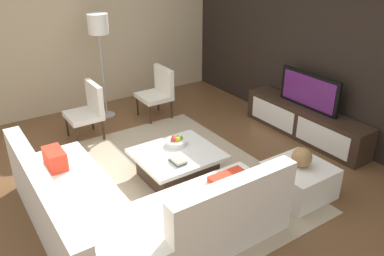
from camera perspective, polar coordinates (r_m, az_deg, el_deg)
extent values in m
plane|color=brown|center=(5.10, -2.49, -8.05)|extent=(14.00, 14.00, 0.00)
cube|color=black|center=(6.25, 19.24, 11.07)|extent=(6.40, 0.12, 2.80)
cube|color=#C6B28E|center=(7.38, -14.86, 13.70)|extent=(0.12, 5.20, 2.80)
cube|color=tan|center=(5.17, -3.08, -7.49)|extent=(3.39, 2.57, 0.01)
cube|color=#332319|center=(6.39, 16.10, 0.82)|extent=(2.18, 0.42, 0.50)
cube|color=white|center=(6.54, 11.57, 1.93)|extent=(0.92, 0.01, 0.35)
cube|color=white|center=(5.96, 18.32, -1.36)|extent=(0.92, 0.01, 0.35)
cube|color=black|center=(6.20, 16.69, 5.20)|extent=(1.08, 0.05, 0.54)
cube|color=#591E66|center=(6.18, 16.51, 5.15)|extent=(0.97, 0.01, 0.46)
cube|color=white|center=(4.41, -15.97, -11.92)|extent=(2.45, 0.85, 0.42)
cube|color=white|center=(4.12, -21.08, -8.64)|extent=(2.45, 0.18, 0.40)
cube|color=white|center=(4.23, 2.98, -12.57)|extent=(0.85, 1.45, 0.42)
cube|color=white|center=(3.78, 6.20, -10.20)|extent=(0.18, 1.45, 0.40)
cube|color=red|center=(4.84, -19.31, -4.22)|extent=(0.36, 0.20, 0.22)
cube|color=red|center=(4.28, 6.99, -8.28)|extent=(0.60, 0.44, 0.06)
cube|color=#332319|center=(5.12, -2.16, -5.66)|extent=(0.74, 0.83, 0.33)
cube|color=white|center=(5.03, -2.19, -3.81)|extent=(0.92, 1.03, 0.05)
cylinder|color=#332319|center=(6.50, -17.75, 0.45)|extent=(0.04, 0.04, 0.38)
cylinder|color=#332319|center=(6.10, -16.42, -1.09)|extent=(0.04, 0.04, 0.38)
cylinder|color=#332319|center=(6.61, -14.32, 1.32)|extent=(0.04, 0.04, 0.38)
cylinder|color=#332319|center=(6.21, -12.79, -0.14)|extent=(0.04, 0.04, 0.38)
cube|color=white|center=(6.27, -15.53, 1.73)|extent=(0.55, 0.50, 0.08)
cube|color=white|center=(6.24, -14.01, 4.40)|extent=(0.55, 0.08, 0.45)
cylinder|color=#A5A5AA|center=(7.15, -12.23, 1.89)|extent=(0.28, 0.28, 0.02)
cylinder|color=#A5A5AA|center=(6.90, -12.79, 7.41)|extent=(0.03, 0.03, 1.43)
cylinder|color=white|center=(6.69, -13.53, 14.52)|extent=(0.34, 0.34, 0.32)
cube|color=white|center=(4.96, 15.25, -7.35)|extent=(0.70, 0.70, 0.40)
cylinder|color=silver|center=(5.18, -2.32, -2.11)|extent=(0.28, 0.28, 0.07)
sphere|color=gold|center=(5.14, -2.12, -1.70)|extent=(0.08, 0.08, 0.08)
sphere|color=#4C8C33|center=(5.18, -1.83, -1.43)|extent=(0.09, 0.09, 0.09)
sphere|color=#B23326|center=(5.19, -2.61, -1.47)|extent=(0.07, 0.07, 0.07)
sphere|color=#B23326|center=(5.14, -2.69, -1.70)|extent=(0.08, 0.08, 0.08)
cylinder|color=#332319|center=(7.02, -7.95, 3.34)|extent=(0.04, 0.04, 0.38)
cylinder|color=#332319|center=(6.62, -6.10, 2.06)|extent=(0.04, 0.04, 0.38)
cylinder|color=#332319|center=(7.19, -4.95, 4.07)|extent=(0.04, 0.04, 0.38)
cylinder|color=#332319|center=(6.81, -2.99, 2.86)|extent=(0.04, 0.04, 0.38)
cube|color=white|center=(6.84, -5.57, 4.58)|extent=(0.55, 0.50, 0.08)
cube|color=white|center=(6.84, -4.12, 7.01)|extent=(0.55, 0.08, 0.45)
sphere|color=#997247|center=(4.80, 15.69, -4.13)|extent=(0.24, 0.24, 0.24)
cube|color=#2D516B|center=(4.80, -2.08, -4.87)|extent=(0.21, 0.15, 0.02)
cube|color=#CCB78C|center=(4.78, -1.98, -4.68)|extent=(0.19, 0.14, 0.03)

